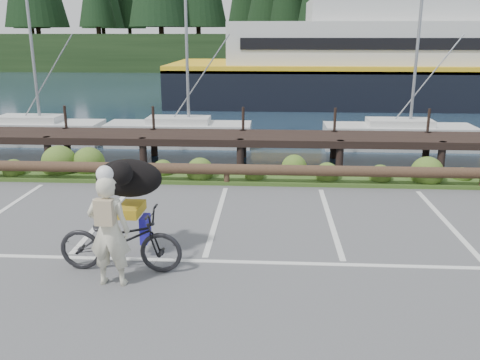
% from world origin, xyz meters
% --- Properties ---
extents(ground, '(72.00, 72.00, 0.00)m').
position_xyz_m(ground, '(0.00, 0.00, 0.00)').
color(ground, '#4F5052').
extents(harbor_backdrop, '(170.00, 160.00, 30.00)m').
position_xyz_m(harbor_backdrop, '(0.39, 78.47, -0.00)').
color(harbor_backdrop, '#18293A').
rests_on(harbor_backdrop, ground).
extents(vegetation_strip, '(34.00, 1.60, 0.10)m').
position_xyz_m(vegetation_strip, '(0.00, 5.30, 0.05)').
color(vegetation_strip, '#3D5B21').
rests_on(vegetation_strip, ground).
extents(log_rail, '(32.00, 0.30, 0.60)m').
position_xyz_m(log_rail, '(0.00, 4.60, 0.00)').
color(log_rail, '#443021').
rests_on(log_rail, ground).
extents(bicycle, '(2.23, 0.83, 1.16)m').
position_xyz_m(bicycle, '(-1.42, -0.85, 0.58)').
color(bicycle, black).
rests_on(bicycle, ground).
extents(cyclist, '(0.71, 0.48, 1.92)m').
position_xyz_m(cyclist, '(-1.44, -1.37, 0.96)').
color(cyclist, beige).
rests_on(cyclist, ground).
extents(dog, '(0.64, 1.26, 0.72)m').
position_xyz_m(dog, '(-1.41, -0.14, 1.52)').
color(dog, black).
rests_on(dog, bicycle).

